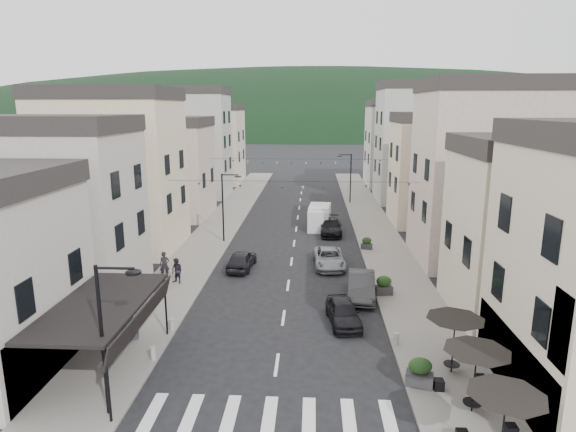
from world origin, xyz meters
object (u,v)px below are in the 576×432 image
object	(u,v)px
parked_car_c	(329,258)
pedestrian_b	(177,271)
pedestrian_a	(165,265)
parked_car_a	(343,312)
parked_car_d	(331,227)
parked_car_b	(361,285)
parked_car_e	(242,260)
delivery_van	(320,216)

from	to	relation	value
parked_car_c	pedestrian_b	world-z (taller)	pedestrian_b
pedestrian_a	parked_car_a	bearing A→B (deg)	-47.12
pedestrian_a	parked_car_d	bearing A→B (deg)	28.24
parked_car_c	parked_car_d	size ratio (longest dim) A/B	0.98
parked_car_b	parked_car_d	xyz separation A→B (m)	(-1.34, 15.08, -0.06)
parked_car_a	parked_car_b	size ratio (longest dim) A/B	0.85
parked_car_d	pedestrian_b	world-z (taller)	pedestrian_b
parked_car_e	pedestrian_b	size ratio (longest dim) A/B	2.38
pedestrian_b	parked_car_d	bearing A→B (deg)	78.76
parked_car_a	parked_car_d	world-z (taller)	parked_car_d
parked_car_b	delivery_van	distance (m)	17.54
parked_car_a	parked_car_e	xyz separation A→B (m)	(-6.80, 8.68, 0.03)
parked_car_b	parked_car_a	bearing A→B (deg)	-104.30
parked_car_b	pedestrian_b	world-z (taller)	pedestrian_b
delivery_van	pedestrian_b	size ratio (longest dim) A/B	2.96
pedestrian_a	delivery_van	bearing A→B (deg)	35.45
parked_car_c	pedestrian_a	xyz separation A→B (m)	(-11.20, -3.35, 0.38)
parked_car_b	delivery_van	bearing A→B (deg)	102.76
parked_car_a	parked_car_c	bearing A→B (deg)	85.25
pedestrian_a	pedestrian_b	distance (m)	1.44
parked_car_b	parked_car_c	xyz separation A→B (m)	(-1.80, 5.75, -0.10)
parked_car_a	parked_car_c	size ratio (longest dim) A/B	0.83
parked_car_a	parked_car_c	distance (m)	9.55
parked_car_d	pedestrian_b	xyz separation A→B (m)	(-10.55, -13.61, 0.27)
parked_car_d	pedestrian_a	bearing A→B (deg)	-132.38
parked_car_b	pedestrian_a	bearing A→B (deg)	174.58
parked_car_d	pedestrian_b	bearing A→B (deg)	-127.58
parked_car_b	parked_car_e	xyz separation A→B (m)	(-8.13, 4.89, -0.07)
pedestrian_a	pedestrian_b	size ratio (longest dim) A/B	1.08
parked_car_e	pedestrian_b	distance (m)	5.09
parked_car_d	delivery_van	xyz separation A→B (m)	(-1.02, 2.30, 0.45)
parked_car_e	pedestrian_a	size ratio (longest dim) A/B	2.20
parked_car_a	pedestrian_b	world-z (taller)	pedestrian_b
delivery_van	pedestrian_a	distance (m)	18.37
pedestrian_a	pedestrian_b	bearing A→B (deg)	-59.45
parked_car_d	pedestrian_a	world-z (taller)	pedestrian_a
parked_car_e	delivery_van	world-z (taller)	delivery_van
parked_car_c	parked_car_d	world-z (taller)	parked_car_d
parked_car_c	parked_car_e	bearing A→B (deg)	-175.51
parked_car_c	parked_car_a	bearing A→B (deg)	-90.42
parked_car_a	parked_car_b	bearing A→B (deg)	63.10
parked_car_a	parked_car_e	bearing A→B (deg)	120.52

